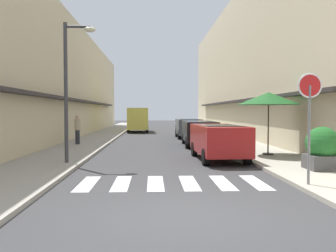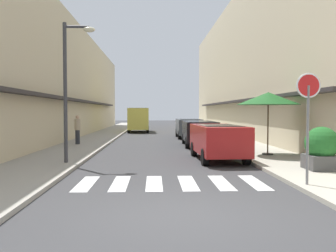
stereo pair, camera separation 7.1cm
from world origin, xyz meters
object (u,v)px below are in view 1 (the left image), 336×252
(parked_car_near, at_px, (219,138))
(planter_corner, at_px, (322,148))
(parked_car_mid, at_px, (199,130))
(street_lamp, at_px, (71,77))
(cafe_umbrella, at_px, (269,99))
(delivery_van, at_px, (138,118))
(parked_car_far, at_px, (188,126))
(round_street_sign, at_px, (310,99))
(pedestrian_walking_near, at_px, (77,129))

(parked_car_near, height_order, planter_corner, planter_corner)
(parked_car_near, relative_size, planter_corner, 3.11)
(parked_car_mid, height_order, street_lamp, street_lamp)
(parked_car_mid, xyz_separation_m, cafe_umbrella, (2.37, -5.34, 1.67))
(cafe_umbrella, bearing_deg, parked_car_near, -159.60)
(delivery_van, bearing_deg, street_lamp, -94.01)
(street_lamp, bearing_deg, delivery_van, 85.99)
(planter_corner, bearing_deg, parked_car_far, 100.24)
(parked_car_near, distance_m, round_street_sign, 5.92)
(round_street_sign, bearing_deg, street_lamp, 148.41)
(parked_car_far, height_order, cafe_umbrella, cafe_umbrella)
(pedestrian_walking_near, bearing_deg, delivery_van, -98.32)
(parked_car_near, height_order, parked_car_far, same)
(parked_car_mid, height_order, planter_corner, planter_corner)
(parked_car_far, distance_m, street_lamp, 15.13)
(round_street_sign, relative_size, street_lamp, 0.56)
(parked_car_near, distance_m, street_lamp, 6.34)
(parked_car_far, distance_m, planter_corner, 16.03)
(parked_car_far, height_order, street_lamp, street_lamp)
(delivery_van, relative_size, pedestrian_walking_near, 3.23)
(parked_car_near, distance_m, pedestrian_walking_near, 9.56)
(delivery_van, distance_m, round_street_sign, 27.09)
(parked_car_near, xyz_separation_m, delivery_van, (-4.19, 20.91, 0.48))
(parked_car_near, relative_size, delivery_van, 0.80)
(cafe_umbrella, bearing_deg, delivery_van, 108.14)
(street_lamp, relative_size, pedestrian_walking_near, 3.06)
(parked_car_near, height_order, round_street_sign, round_street_sign)
(delivery_van, bearing_deg, pedestrian_walking_near, -101.36)
(round_street_sign, relative_size, cafe_umbrella, 1.05)
(round_street_sign, xyz_separation_m, planter_corner, (1.51, 2.38, -1.53))
(round_street_sign, xyz_separation_m, pedestrian_walking_near, (-8.45, 11.99, -1.33))
(parked_car_far, relative_size, cafe_umbrella, 1.48)
(parked_car_mid, xyz_separation_m, planter_corner, (2.85, -9.42, -0.11))
(cafe_umbrella, relative_size, planter_corner, 1.95)
(street_lamp, distance_m, planter_corner, 9.16)
(parked_car_near, distance_m, planter_corner, 4.29)
(pedestrian_walking_near, bearing_deg, parked_car_far, -136.02)
(parked_car_near, relative_size, round_street_sign, 1.51)
(parked_car_far, distance_m, delivery_van, 9.35)
(cafe_umbrella, bearing_deg, parked_car_mid, 113.93)
(parked_car_near, xyz_separation_m, round_street_sign, (1.34, -5.59, 1.42))
(parked_car_near, distance_m, delivery_van, 21.33)
(parked_car_near, height_order, cafe_umbrella, cafe_umbrella)
(delivery_van, bearing_deg, parked_car_near, -78.66)
(planter_corner, bearing_deg, parked_car_near, 131.62)
(parked_car_mid, bearing_deg, street_lamp, -127.64)
(parked_car_far, xyz_separation_m, delivery_van, (-4.19, 8.34, 0.48))
(parked_car_far, distance_m, cafe_umbrella, 12.04)
(round_street_sign, distance_m, planter_corner, 3.21)
(parked_car_near, xyz_separation_m, planter_corner, (2.85, -3.21, -0.10))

